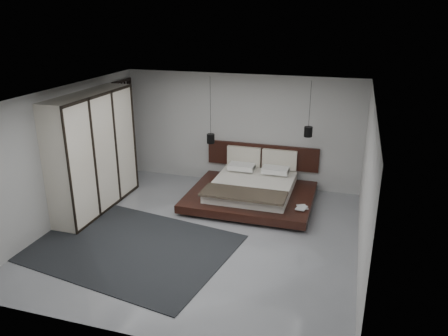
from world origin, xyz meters
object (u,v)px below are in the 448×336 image
(pendant_right, at_px, (308,132))
(rug, at_px, (128,246))
(wardrobe, at_px, (93,152))
(pendant_left, at_px, (211,138))
(lattice_screen, at_px, (125,131))
(bed, at_px, (252,189))

(pendant_right, distance_m, rug, 4.65)
(pendant_right, xyz_separation_m, wardrobe, (-4.44, -1.78, -0.36))
(wardrobe, relative_size, rug, 0.70)
(pendant_left, bearing_deg, wardrobe, -139.91)
(pendant_left, bearing_deg, lattice_screen, 177.71)
(bed, height_order, wardrobe, wardrobe)
(bed, distance_m, pendant_left, 1.61)
(bed, xyz_separation_m, wardrobe, (-3.28, -1.33, 1.01))
(lattice_screen, xyz_separation_m, wardrobe, (0.25, -1.87, 0.00))
(rug, bearing_deg, pendant_right, 47.47)
(pendant_right, relative_size, rug, 0.33)
(pendant_right, relative_size, wardrobe, 0.47)
(wardrobe, xyz_separation_m, rug, (1.50, -1.42, -1.30))
(pendant_right, height_order, wardrobe, pendant_right)
(bed, bearing_deg, pendant_right, 21.18)
(pendant_right, bearing_deg, bed, -158.82)
(lattice_screen, xyz_separation_m, pendant_left, (2.37, -0.09, 0.01))
(lattice_screen, relative_size, pendant_right, 2.07)
(lattice_screen, relative_size, bed, 0.92)
(pendant_right, bearing_deg, wardrobe, -158.13)
(wardrobe, bearing_deg, pendant_left, 40.09)
(pendant_left, bearing_deg, rug, -100.90)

